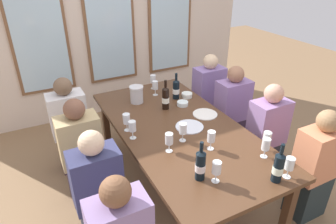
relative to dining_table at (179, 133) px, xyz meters
name	(u,v)px	position (x,y,z in m)	size (l,w,h in m)	color
ground_plane	(178,186)	(0.00, 0.00, -0.67)	(12.00, 12.00, 0.00)	#8B6948
back_wall_with_windows	(108,15)	(0.00, 2.07, 0.78)	(4.30, 0.10, 2.90)	beige
dining_table	(179,133)	(0.00, 0.00, 0.00)	(1.10, 2.23, 0.74)	#51331F
white_plate_0	(189,127)	(0.09, -0.05, 0.07)	(0.27, 0.27, 0.01)	white
white_plate_1	(205,114)	(0.36, 0.10, 0.07)	(0.26, 0.26, 0.01)	white
metal_pitcher	(137,94)	(-0.16, 0.69, 0.16)	(0.16, 0.16, 0.19)	silver
wine_bottle_0	(176,89)	(0.28, 0.58, 0.18)	(0.08, 0.08, 0.31)	black
wine_bottle_1	(200,165)	(-0.22, -0.71, 0.19)	(0.08, 0.08, 0.32)	black
wine_bottle_2	(166,98)	(0.06, 0.41, 0.19)	(0.08, 0.08, 0.33)	black
wine_bottle_3	(278,167)	(0.26, -0.99, 0.19)	(0.08, 0.08, 0.32)	black
tasting_bowl_0	(183,104)	(0.26, 0.39, 0.09)	(0.12, 0.12, 0.04)	white
tasting_bowl_1	(187,95)	(0.41, 0.55, 0.09)	(0.12, 0.12, 0.05)	white
wine_glass_0	(266,144)	(0.39, -0.73, 0.19)	(0.07, 0.07, 0.17)	white
wine_glass_1	(126,119)	(-0.47, 0.17, 0.18)	(0.07, 0.07, 0.17)	white
wine_glass_2	(183,129)	(-0.09, -0.22, 0.19)	(0.07, 0.07, 0.17)	white
wine_glass_3	(153,80)	(0.16, 0.96, 0.18)	(0.07, 0.07, 0.17)	white
wine_glass_4	(290,165)	(0.36, -1.00, 0.18)	(0.07, 0.07, 0.17)	white
wine_glass_5	(169,140)	(-0.27, -0.31, 0.18)	(0.07, 0.07, 0.17)	white
wine_glass_6	(267,138)	(0.47, -0.66, 0.19)	(0.07, 0.07, 0.17)	white
wine_glass_7	(132,127)	(-0.47, 0.02, 0.19)	(0.07, 0.07, 0.17)	white
wine_glass_8	(211,137)	(0.06, -0.44, 0.19)	(0.07, 0.07, 0.17)	white
wine_glass_9	(155,86)	(0.10, 0.77, 0.18)	(0.07, 0.07, 0.17)	white
wine_glass_10	(217,169)	(-0.14, -0.79, 0.18)	(0.07, 0.07, 0.17)	white
seated_person_1	(314,169)	(0.90, -0.87, -0.15)	(0.38, 0.24, 1.11)	#222D2F
seated_person_2	(70,127)	(-0.90, 0.85, -0.15)	(0.38, 0.24, 1.11)	#362133
seated_person_3	(208,97)	(0.90, 0.82, -0.15)	(0.38, 0.24, 1.11)	#2E2232
seated_person_4	(82,155)	(-0.90, 0.29, -0.15)	(0.38, 0.24, 1.11)	#31293B
seated_person_5	(231,113)	(0.90, 0.32, -0.15)	(0.38, 0.24, 1.11)	#37263D
seated_person_6	(99,194)	(-0.90, -0.30, -0.15)	(0.38, 0.24, 1.11)	#222431
seated_person_7	(266,136)	(0.90, -0.27, -0.15)	(0.38, 0.24, 1.11)	#252734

